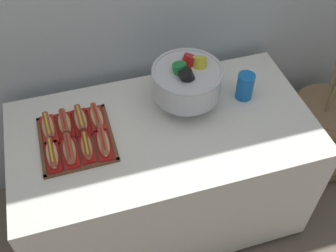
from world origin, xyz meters
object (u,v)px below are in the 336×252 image
(cup_stack, at_px, (245,86))
(hot_dog_1, at_px, (70,150))
(hot_dog_2, at_px, (87,147))
(hot_dog_4, at_px, (48,128))
(punch_bowl, at_px, (187,81))
(hot_dog_7, at_px, (97,117))
(hot_dog_3, at_px, (103,143))
(buffet_table, at_px, (164,172))
(hot_dog_5, at_px, (65,124))
(hot_dog_0, at_px, (52,154))
(floor_vase, at_px, (320,132))
(hot_dog_6, at_px, (81,120))
(serving_tray, at_px, (77,139))

(cup_stack, bearing_deg, hot_dog_1, -171.63)
(hot_dog_2, bearing_deg, hot_dog_4, 132.75)
(punch_bowl, relative_size, cup_stack, 2.42)
(hot_dog_7, bearing_deg, hot_dog_3, -89.52)
(buffet_table, xyz_separation_m, cup_stack, (0.45, 0.09, 0.43))
(hot_dog_4, distance_m, hot_dog_5, 0.08)
(hot_dog_0, distance_m, hot_dog_2, 0.15)
(hot_dog_3, xyz_separation_m, hot_dog_4, (-0.23, 0.16, -0.00))
(hot_dog_2, height_order, cup_stack, cup_stack)
(hot_dog_7, xyz_separation_m, punch_bowl, (0.45, 0.01, 0.11))
(hot_dog_3, xyz_separation_m, hot_dog_7, (-0.00, 0.16, -0.00))
(floor_vase, height_order, cup_stack, floor_vase)
(cup_stack, bearing_deg, hot_dog_3, -170.05)
(hot_dog_5, xyz_separation_m, hot_dog_6, (0.07, 0.00, 0.00))
(floor_vase, bearing_deg, buffet_table, -172.88)
(serving_tray, xyz_separation_m, hot_dog_7, (0.11, 0.08, 0.03))
(hot_dog_1, height_order, cup_stack, cup_stack)
(hot_dog_1, xyz_separation_m, hot_dog_6, (0.07, 0.17, -0.00))
(hot_dog_6, bearing_deg, buffet_table, -18.47)
(hot_dog_7, bearing_deg, cup_stack, -2.78)
(hot_dog_2, bearing_deg, cup_stack, 9.09)
(hot_dog_2, height_order, hot_dog_3, hot_dog_3)
(hot_dog_1, height_order, hot_dog_4, hot_dog_1)
(hot_dog_2, height_order, hot_dog_7, same)
(buffet_table, height_order, hot_dog_3, hot_dog_3)
(hot_dog_6, bearing_deg, serving_tray, -113.97)
(hot_dog_4, height_order, hot_dog_5, hot_dog_5)
(buffet_table, xyz_separation_m, hot_dog_2, (-0.36, -0.04, 0.39))
(hot_dog_3, distance_m, punch_bowl, 0.49)
(hot_dog_3, xyz_separation_m, punch_bowl, (0.45, 0.17, 0.11))
(hot_dog_4, bearing_deg, serving_tray, -35.78)
(serving_tray, distance_m, hot_dog_0, 0.14)
(hot_dog_4, bearing_deg, hot_dog_6, 0.48)
(punch_bowl, bearing_deg, hot_dog_3, -159.01)
(hot_dog_4, bearing_deg, hot_dog_7, 0.48)
(buffet_table, bearing_deg, punch_bowl, 39.45)
(serving_tray, relative_size, hot_dog_5, 2.18)
(hot_dog_1, relative_size, cup_stack, 1.25)
(serving_tray, bearing_deg, cup_stack, 3.21)
(hot_dog_5, distance_m, hot_dog_7, 0.15)
(hot_dog_3, relative_size, cup_stack, 1.29)
(buffet_table, xyz_separation_m, hot_dog_3, (-0.29, -0.04, 0.40))
(floor_vase, xyz_separation_m, hot_dog_4, (-1.60, -0.01, 0.57))
(hot_dog_3, height_order, hot_dog_7, hot_dog_3)
(buffet_table, distance_m, serving_tray, 0.54)
(hot_dog_3, bearing_deg, floor_vase, 7.37)
(hot_dog_5, bearing_deg, hot_dog_1, -89.52)
(hot_dog_3, bearing_deg, hot_dog_0, -179.52)
(serving_tray, distance_m, punch_bowl, 0.58)
(buffet_table, xyz_separation_m, hot_dog_1, (-0.44, -0.04, 0.40))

